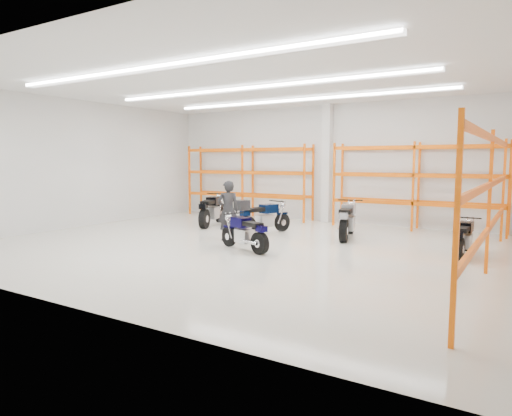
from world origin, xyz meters
The scene contains 12 objects.
ground centered at (0.00, 0.00, 0.00)m, with size 14.00×14.00×0.00m, color silver.
room_shell centered at (0.00, 0.03, 3.28)m, with size 14.02×12.02×4.51m.
motorcycle_main centered at (0.45, -0.61, 0.45)m, with size 1.87×0.91×0.96m.
motorcycle_back_a centered at (-3.14, 2.61, 0.54)m, with size 1.00×2.28×1.15m.
motorcycle_back_b centered at (-0.61, 1.90, 0.55)m, with size 1.02×2.19×1.15m.
motorcycle_back_c centered at (2.05, 2.60, 0.53)m, with size 0.86×2.30×1.14m.
motorcycle_back_d centered at (5.43, 1.63, 0.43)m, with size 0.63×1.89×0.93m.
standing_man centered at (-0.86, 0.45, 0.89)m, with size 0.65×0.43×1.78m, color black.
structural_column centered at (0.00, 5.82, 2.25)m, with size 0.32×0.32×4.50m, color white.
pallet_racking_back_left centered at (-3.40, 5.48, 1.79)m, with size 5.67×0.87×3.00m.
pallet_racking_back_right centered at (3.40, 5.48, 1.79)m, with size 5.67×0.87×3.00m.
pallet_racking_side centered at (6.48, 0.00, 1.81)m, with size 0.87×9.07×3.00m.
Camera 1 is at (6.90, -10.54, 2.37)m, focal length 32.00 mm.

